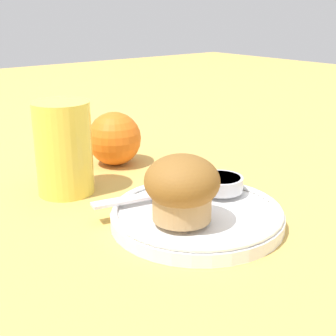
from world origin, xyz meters
The scene contains 8 objects.
ground_plane centered at (0.00, 0.00, 0.00)m, with size 3.00×3.00×0.00m, color tan.
plate centered at (0.02, -0.01, 0.01)m, with size 0.19×0.19×0.02m.
muffin centered at (-0.02, -0.02, 0.05)m, with size 0.08×0.08×0.07m.
cream_ramekin centered at (0.07, 0.01, 0.03)m, with size 0.05×0.05×0.02m.
berry_pair centered at (0.01, 0.02, 0.03)m, with size 0.03×0.02×0.02m.
butter_knife centered at (0.01, 0.04, 0.02)m, with size 0.18×0.06×0.00m.
orange_fruit centered at (0.06, 0.22, 0.04)m, with size 0.08×0.08×0.08m.
juice_glass centered at (-0.05, 0.16, 0.06)m, with size 0.07×0.07×0.12m.
Camera 1 is at (-0.30, -0.36, 0.23)m, focal length 50.00 mm.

